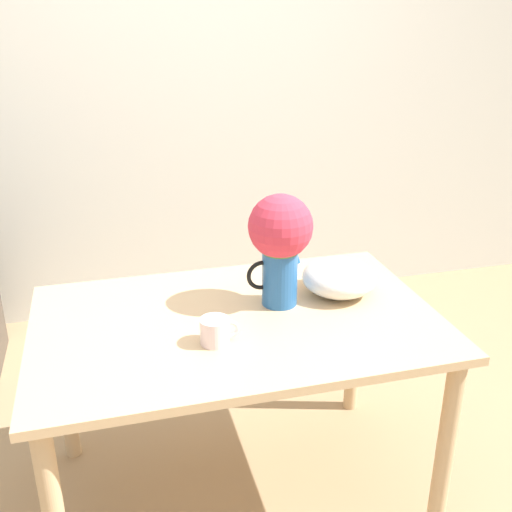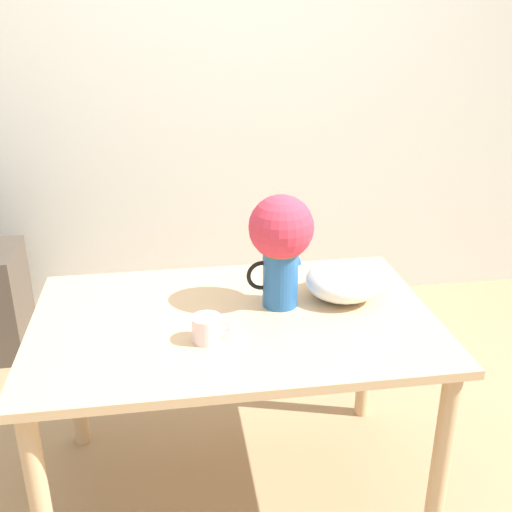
# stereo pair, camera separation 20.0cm
# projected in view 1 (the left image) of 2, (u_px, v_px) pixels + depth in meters

# --- Properties ---
(ground_plane) EXTENTS (12.00, 12.00, 0.00)m
(ground_plane) POSITION_uv_depth(u_px,v_px,m) (273.00, 494.00, 2.25)
(ground_plane) COLOR #9E7F5B
(wall_back) EXTENTS (8.00, 0.05, 2.60)m
(wall_back) POSITION_uv_depth(u_px,v_px,m) (188.00, 85.00, 3.25)
(wall_back) COLOR silver
(wall_back) RESTS_ON ground_plane
(table) EXTENTS (1.34, 0.85, 0.74)m
(table) POSITION_uv_depth(u_px,v_px,m) (237.00, 344.00, 2.03)
(table) COLOR tan
(table) RESTS_ON ground_plane
(flower_vase) EXTENTS (0.23, 0.22, 0.39)m
(flower_vase) POSITION_uv_depth(u_px,v_px,m) (280.00, 238.00, 2.00)
(flower_vase) COLOR #235B9E
(flower_vase) RESTS_ON table
(coffee_mug) EXTENTS (0.12, 0.09, 0.08)m
(coffee_mug) POSITION_uv_depth(u_px,v_px,m) (216.00, 331.00, 1.83)
(coffee_mug) COLOR silver
(coffee_mug) RESTS_ON table
(white_bowl) EXTENTS (0.27, 0.27, 0.12)m
(white_bowl) POSITION_uv_depth(u_px,v_px,m) (339.00, 277.00, 2.14)
(white_bowl) COLOR silver
(white_bowl) RESTS_ON table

